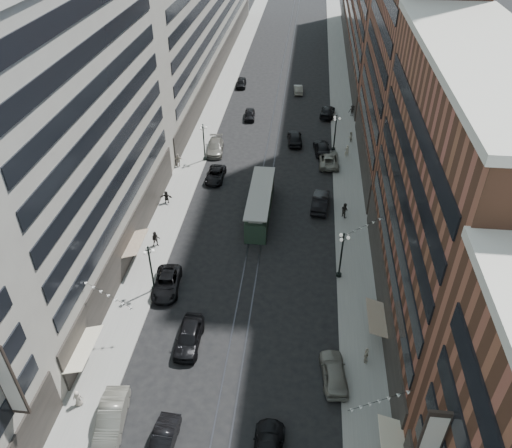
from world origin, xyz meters
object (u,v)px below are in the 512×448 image
at_px(streetcar, 260,204).
at_px(car_8, 215,147).
at_px(pedestrian_4, 366,355).
at_px(lamppost_sw_far, 151,267).
at_px(lamppost_sw_mid, 204,141).
at_px(car_10, 320,201).
at_px(car_extra_1, 322,148).
at_px(car_13, 250,115).
at_px(pedestrian_5, 166,197).
at_px(car_4, 334,372).
at_px(car_extra_0, 295,138).
at_px(lamppost_se_mid, 335,132).
at_px(car_1, 112,417).
at_px(pedestrian_2, 156,239).
at_px(car_11, 329,159).
at_px(pedestrian_6, 178,160).
at_px(pedestrian_9, 352,111).
at_px(lamppost_se_far, 341,254).
at_px(car_5, 163,442).
at_px(car_9, 241,83).
at_px(pedestrian_extra_0, 350,137).
at_px(car_7, 215,175).
at_px(car_12, 327,112).
at_px(car_extra_2, 189,337).
at_px(car_2, 167,283).
at_px(pedestrian_7, 344,210).
at_px(car_14, 298,89).

xyz_separation_m(streetcar, car_8, (-8.16, 15.42, -0.71)).
bearing_deg(pedestrian_4, lamppost_sw_far, 94.89).
bearing_deg(lamppost_sw_mid, car_10, -32.12).
height_order(lamppost_sw_mid, car_extra_1, lamppost_sw_mid).
distance_m(car_13, pedestrian_5, 27.54).
xyz_separation_m(car_4, car_extra_0, (-5.04, 42.64, 0.05)).
distance_m(lamppost_se_mid, car_8, 17.66).
height_order(car_1, car_extra_0, car_extra_0).
height_order(pedestrian_2, car_11, pedestrian_2).
xyz_separation_m(pedestrian_6, pedestrian_9, (25.00, 19.91, -0.03)).
bearing_deg(lamppost_se_far, lamppost_sw_mid, 128.66).
bearing_deg(streetcar, lamppost_sw_mid, 126.00).
relative_size(pedestrian_5, pedestrian_9, 0.88).
bearing_deg(car_13, pedestrian_5, -109.93).
xyz_separation_m(lamppost_se_far, car_5, (-13.26, -20.14, -2.35)).
bearing_deg(car_4, car_9, -83.06).
distance_m(car_11, car_extra_0, 7.90).
height_order(lamppost_se_mid, car_8, lamppost_se_mid).
bearing_deg(lamppost_se_far, pedestrian_extra_0, 85.28).
bearing_deg(car_1, lamppost_se_far, 39.89).
distance_m(car_7, car_8, 7.86).
height_order(lamppost_sw_far, car_12, lamppost_sw_far).
relative_size(pedestrian_9, car_extra_2, 0.36).
relative_size(car_13, pedestrian_9, 2.27).
bearing_deg(lamppost_sw_far, car_7, 83.78).
bearing_deg(streetcar, pedestrian_4, -62.22).
bearing_deg(car_extra_1, car_5, 69.16).
distance_m(lamppost_sw_far, car_5, 17.10).
distance_m(car_12, car_extra_0, 11.75).
bearing_deg(car_2, pedestrian_7, 33.11).
height_order(streetcar, car_14, streetcar).
distance_m(car_8, car_10, 20.21).
bearing_deg(car_1, pedestrian_2, 89.66).
relative_size(pedestrian_4, car_10, 0.31).
xyz_separation_m(car_1, pedestrian_9, (20.90, 59.30, 0.22)).
bearing_deg(car_11, car_10, 82.74).
distance_m(pedestrian_5, pedestrian_extra_0, 30.50).
xyz_separation_m(lamppost_sw_mid, car_extra_2, (4.93, -33.29, -2.21)).
relative_size(pedestrian_9, car_extra_1, 0.34).
distance_m(lamppost_se_far, car_4, 12.96).
height_order(car_11, car_14, car_11).
xyz_separation_m(car_10, pedestrian_6, (-19.74, 8.04, 0.22)).
bearing_deg(car_4, car_12, -97.01).
bearing_deg(lamppost_se_far, car_9, 107.96).
relative_size(lamppost_sw_mid, streetcar, 0.46).
bearing_deg(car_5, car_4, 33.06).
relative_size(car_13, pedestrian_extra_0, 2.50).
relative_size(pedestrian_2, car_12, 0.35).
bearing_deg(lamppost_se_mid, streetcar, -117.51).
height_order(lamppost_se_mid, car_14, lamppost_se_mid).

